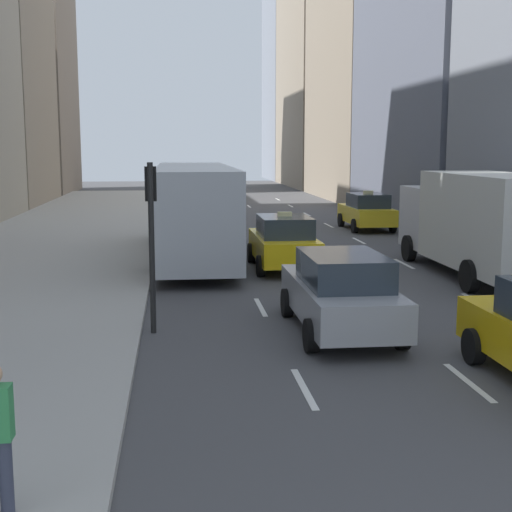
# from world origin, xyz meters

# --- Properties ---
(sidewalk_left) EXTENTS (8.00, 66.00, 0.15)m
(sidewalk_left) POSITION_xyz_m (-7.00, 27.00, 0.07)
(sidewalk_left) COLOR #ADAAA3
(sidewalk_left) RESTS_ON ground
(lane_markings) EXTENTS (5.72, 56.00, 0.01)m
(lane_markings) POSITION_xyz_m (2.60, 23.00, 0.01)
(lane_markings) COLOR white
(lane_markings) RESTS_ON ground
(taxi_second) EXTENTS (2.02, 4.40, 1.87)m
(taxi_second) POSITION_xyz_m (6.80, 30.00, 0.88)
(taxi_second) COLOR yellow
(taxi_second) RESTS_ON ground
(taxi_third) EXTENTS (2.02, 4.40, 1.87)m
(taxi_third) POSITION_xyz_m (1.20, 19.47, 0.88)
(taxi_third) COLOR yellow
(taxi_third) RESTS_ON ground
(sedan_black_near) EXTENTS (2.02, 4.75, 1.72)m
(sedan_black_near) POSITION_xyz_m (1.20, 11.44, 0.88)
(sedan_black_near) COLOR #9EA0A5
(sedan_black_near) RESTS_ON ground
(city_bus) EXTENTS (2.80, 11.61, 3.25)m
(city_bus) POSITION_xyz_m (-1.61, 21.89, 1.79)
(city_bus) COLOR #B7BCC1
(city_bus) RESTS_ON ground
(box_truck) EXTENTS (2.58, 8.40, 3.15)m
(box_truck) POSITION_xyz_m (6.80, 17.33, 1.71)
(box_truck) COLOR silver
(box_truck) RESTS_ON ground
(traffic_light_pole) EXTENTS (0.24, 0.42, 3.60)m
(traffic_light_pole) POSITION_xyz_m (-2.75, 11.96, 2.41)
(traffic_light_pole) COLOR black
(traffic_light_pole) RESTS_ON ground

